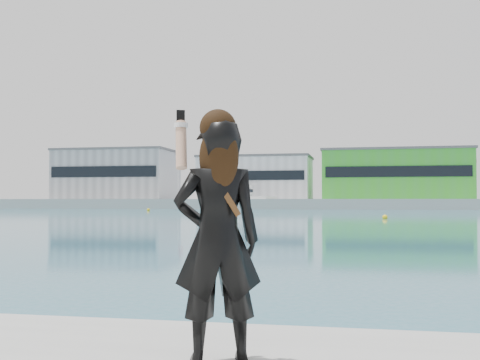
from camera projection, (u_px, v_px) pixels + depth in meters
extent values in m
cube|color=#9E9E99|center=(357.00, 204.00, 131.20)|extent=(320.00, 40.00, 2.00)
cube|color=gray|center=(117.00, 176.00, 140.37)|extent=(26.00, 16.00, 11.00)
cube|color=black|center=(103.00, 172.00, 132.46)|extent=(24.70, 0.20, 2.42)
cube|color=#59595B|center=(118.00, 151.00, 140.57)|extent=(26.52, 16.32, 0.50)
cube|color=silver|center=(256.00, 179.00, 133.79)|extent=(24.00, 15.00, 9.00)
cube|color=black|center=(250.00, 176.00, 126.36)|extent=(22.80, 0.20, 1.98)
cube|color=#59595B|center=(256.00, 158.00, 133.95)|extent=(24.48, 15.30, 0.50)
cube|color=green|center=(395.00, 176.00, 127.85)|extent=(30.00, 16.00, 10.00)
cube|color=black|center=(397.00, 171.00, 119.94)|extent=(28.50, 0.20, 2.20)
cube|color=#59595B|center=(395.00, 151.00, 128.03)|extent=(30.60, 16.32, 0.50)
cylinder|color=silver|center=(178.00, 181.00, 130.09)|extent=(0.16, 0.16, 8.00)
cube|color=red|center=(181.00, 165.00, 130.09)|extent=(1.20, 0.04, 0.80)
cylinder|color=silver|center=(470.00, 179.00, 118.19)|extent=(0.16, 0.16, 8.00)
cube|color=red|center=(473.00, 161.00, 118.18)|extent=(1.20, 0.04, 0.80)
cube|color=silver|center=(229.00, 203.00, 122.47)|extent=(19.65, 10.12, 2.52)
cube|color=silver|center=(225.00, 191.00, 123.03)|extent=(11.31, 7.06, 2.31)
cube|color=silver|center=(220.00, 181.00, 123.58)|extent=(7.03, 5.13, 1.89)
cube|color=black|center=(225.00, 191.00, 123.03)|extent=(11.54, 7.22, 0.63)
cylinder|color=silver|center=(220.00, 171.00, 123.64)|extent=(0.17, 0.17, 2.10)
sphere|color=yellow|center=(385.00, 219.00, 57.11)|extent=(0.50, 0.50, 0.50)
sphere|color=yellow|center=(148.00, 211.00, 100.65)|extent=(0.50, 0.50, 0.50)
imported|color=black|center=(217.00, 240.00, 3.70)|extent=(0.63, 0.52, 1.49)
sphere|color=black|center=(218.00, 128.00, 3.71)|extent=(0.23, 0.23, 0.23)
ellipsoid|color=black|center=(219.00, 158.00, 3.65)|extent=(0.25, 0.13, 0.40)
cylinder|color=tan|center=(181.00, 145.00, 3.79)|extent=(0.12, 0.19, 0.32)
cylinder|color=white|center=(181.00, 125.00, 3.83)|extent=(0.09, 0.09, 0.03)
cube|color=black|center=(181.00, 118.00, 3.87)|extent=(0.06, 0.03, 0.11)
cube|color=#4C2D14|center=(224.00, 192.00, 3.63)|extent=(0.20, 0.09, 0.30)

